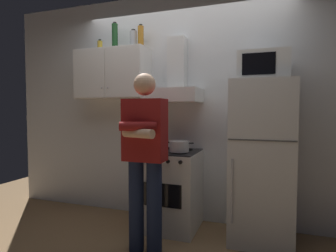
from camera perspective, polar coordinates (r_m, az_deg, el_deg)
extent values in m
plane|color=olive|center=(3.12, 0.00, -21.57)|extent=(7.00, 7.00, 0.00)
cube|color=white|center=(3.41, 3.34, 3.86)|extent=(4.80, 0.10, 2.70)
cube|color=white|center=(3.57, -11.09, 10.21)|extent=(0.90, 0.34, 0.60)
cube|color=white|center=(3.55, -15.75, 10.21)|extent=(0.43, 0.01, 0.58)
cube|color=white|center=(3.31, -9.24, 10.80)|extent=(0.43, 0.01, 0.58)
sphere|color=#B2B2B7|center=(3.42, -13.26, 7.48)|extent=(0.02, 0.02, 0.02)
sphere|color=#B2B2B7|center=(3.37, -12.10, 7.55)|extent=(0.02, 0.02, 0.02)
cube|color=white|center=(3.21, 0.65, -12.77)|extent=(0.60, 0.60, 0.85)
cube|color=black|center=(3.12, 0.65, -5.14)|extent=(0.59, 0.59, 0.01)
cube|color=black|center=(2.93, -1.31, -13.83)|extent=(0.42, 0.01, 0.24)
cylinder|color=black|center=(3.06, -2.39, -5.10)|extent=(0.16, 0.16, 0.01)
cylinder|color=black|center=(2.97, 2.30, -5.34)|extent=(0.16, 0.16, 0.01)
cylinder|color=black|center=(3.28, -0.84, -4.55)|extent=(0.16, 0.16, 0.01)
cylinder|color=black|center=(3.20, 3.56, -4.74)|extent=(0.16, 0.16, 0.01)
cylinder|color=black|center=(2.92, -5.08, -6.85)|extent=(0.04, 0.02, 0.04)
cylinder|color=black|center=(2.87, -2.69, -7.02)|extent=(0.04, 0.02, 0.04)
cylinder|color=black|center=(2.82, -0.03, -7.19)|extent=(0.04, 0.02, 0.04)
cylinder|color=black|center=(2.78, 2.52, -7.34)|extent=(0.04, 0.02, 0.04)
cube|color=white|center=(3.17, 1.12, 6.19)|extent=(0.60, 0.44, 0.15)
cube|color=white|center=(3.35, 1.90, 12.48)|extent=(0.20, 0.16, 0.60)
cube|color=silver|center=(2.97, 18.40, -6.81)|extent=(0.60, 0.60, 1.60)
cube|color=#4C4C4C|center=(2.64, 18.39, -2.79)|extent=(0.59, 0.01, 0.01)
cylinder|color=silver|center=(2.73, 12.83, -12.76)|extent=(0.02, 0.02, 0.60)
cube|color=silver|center=(2.98, 18.72, 11.35)|extent=(0.48, 0.36, 0.28)
cube|color=black|center=(2.80, 17.84, 11.91)|extent=(0.30, 0.01, 0.20)
cylinder|color=#192342|center=(2.73, -6.43, -15.67)|extent=(0.14, 0.14, 0.85)
cylinder|color=#192342|center=(2.66, -2.80, -16.16)|extent=(0.14, 0.14, 0.85)
cube|color=maroon|center=(2.56, -4.71, -0.80)|extent=(0.38, 0.20, 0.56)
cylinder|color=maroon|center=(2.43, -6.06, -0.07)|extent=(0.33, 0.17, 0.08)
cylinder|color=#DBAD89|center=(2.43, -6.05, -1.48)|extent=(0.33, 0.17, 0.08)
sphere|color=#DBAD89|center=(2.56, -4.75, 8.38)|extent=(0.20, 0.20, 0.20)
cylinder|color=#B7BABF|center=(2.96, 2.30, -4.15)|extent=(0.21, 0.21, 0.11)
cylinder|color=black|center=(3.00, -0.06, -3.31)|extent=(0.05, 0.01, 0.01)
cylinder|color=black|center=(2.92, 4.72, -3.48)|extent=(0.05, 0.01, 0.01)
cylinder|color=gold|center=(3.71, -13.60, 15.49)|extent=(0.06, 0.06, 0.11)
cylinder|color=black|center=(3.73, -13.62, 16.49)|extent=(0.03, 0.03, 0.02)
cylinder|color=#19471E|center=(3.65, -10.70, 17.30)|extent=(0.07, 0.07, 0.31)
cylinder|color=black|center=(3.70, -10.72, 19.77)|extent=(0.04, 0.04, 0.02)
cylinder|color=#B2B5BA|center=(3.56, -7.02, 16.90)|extent=(0.08, 0.08, 0.21)
cylinder|color=black|center=(3.59, -7.03, 18.67)|extent=(0.05, 0.05, 0.02)
cylinder|color=#B7721E|center=(3.52, -5.53, 17.46)|extent=(0.07, 0.07, 0.26)
cylinder|color=black|center=(3.56, -5.54, 19.62)|extent=(0.04, 0.04, 0.02)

